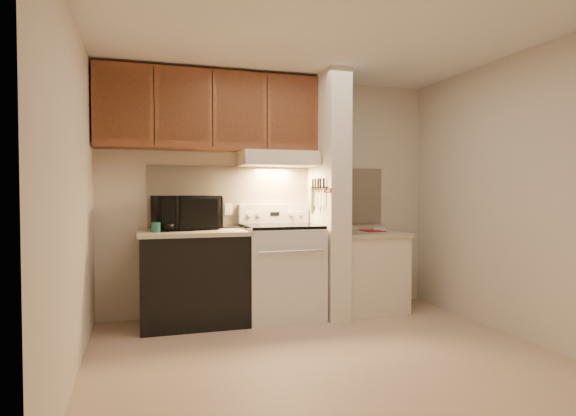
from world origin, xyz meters
name	(u,v)px	position (x,y,z in m)	size (l,w,h in m)	color
floor	(322,354)	(0.00, 0.00, 0.00)	(3.60, 3.60, 0.00)	#CAAA8E
ceiling	(323,35)	(0.00, 0.00, 2.50)	(3.60, 3.60, 0.00)	white
wall_back	(272,195)	(0.00, 1.50, 1.25)	(3.60, 0.02, 2.50)	beige
wall_left	(73,196)	(-1.80, 0.00, 1.25)	(0.02, 3.00, 2.50)	beige
wall_right	(511,195)	(1.80, 0.00, 1.25)	(0.02, 3.00, 2.50)	beige
backsplash	(273,196)	(0.00, 1.49, 1.24)	(2.60, 0.02, 0.63)	beige
range_body	(281,273)	(0.00, 1.16, 0.46)	(0.76, 0.65, 0.92)	silver
oven_window	(291,274)	(0.00, 0.84, 0.50)	(0.50, 0.01, 0.30)	black
oven_handle	(292,251)	(0.00, 0.80, 0.72)	(0.02, 0.02, 0.65)	silver
cooktop	(281,226)	(0.00, 1.16, 0.94)	(0.74, 0.64, 0.03)	black
range_backguard	(274,214)	(0.00, 1.44, 1.05)	(0.76, 0.08, 0.20)	silver
range_display	(275,214)	(0.00, 1.40, 1.05)	(0.10, 0.01, 0.04)	black
range_knob_left_outer	(249,214)	(-0.28, 1.40, 1.05)	(0.05, 0.05, 0.02)	silver
range_knob_left_inner	(258,214)	(-0.18, 1.40, 1.05)	(0.05, 0.05, 0.02)	silver
range_knob_right_inner	(291,214)	(0.18, 1.40, 1.05)	(0.05, 0.05, 0.02)	silver
range_knob_right_outer	(300,213)	(0.28, 1.40, 1.05)	(0.05, 0.05, 0.02)	silver
dishwasher_front	(194,280)	(-0.88, 1.17, 0.43)	(1.00, 0.63, 0.87)	black
left_countertop	(193,233)	(-0.88, 1.17, 0.89)	(1.04, 0.67, 0.04)	beige
spoon_rest	(231,227)	(-0.48, 1.36, 0.92)	(0.21, 0.07, 0.01)	black
teal_jar	(156,227)	(-1.23, 1.06, 0.96)	(0.08, 0.08, 0.09)	#205F50
outlet	(229,209)	(-0.48, 1.48, 1.10)	(0.08, 0.01, 0.12)	silver
microwave	(187,213)	(-0.93, 1.31, 1.08)	(0.61, 0.41, 0.34)	black
partition_pillar	(328,195)	(0.51, 1.15, 1.25)	(0.22, 0.70, 2.50)	silver
pillar_trim	(318,190)	(0.39, 1.15, 1.30)	(0.01, 0.70, 0.04)	brown
knife_strip	(319,188)	(0.39, 1.10, 1.32)	(0.02, 0.42, 0.04)	black
knife_blade_a	(323,198)	(0.38, 0.95, 1.22)	(0.01, 0.04, 0.16)	silver
knife_handle_a	(324,183)	(0.38, 0.94, 1.37)	(0.02, 0.02, 0.10)	black
knife_blade_b	(321,199)	(0.38, 1.02, 1.21)	(0.01, 0.04, 0.18)	silver
knife_handle_b	(320,183)	(0.38, 1.03, 1.37)	(0.02, 0.02, 0.10)	black
knife_blade_c	(318,200)	(0.38, 1.11, 1.20)	(0.01, 0.04, 0.20)	silver
knife_handle_c	(318,183)	(0.38, 1.10, 1.37)	(0.02, 0.02, 0.10)	black
knife_blade_d	(315,198)	(0.38, 1.18, 1.22)	(0.01, 0.04, 0.16)	silver
knife_handle_d	(315,183)	(0.38, 1.18, 1.37)	(0.02, 0.02, 0.10)	black
knife_blade_e	(313,199)	(0.38, 1.26, 1.21)	(0.01, 0.04, 0.18)	silver
knife_handle_e	(313,184)	(0.38, 1.25, 1.37)	(0.02, 0.02, 0.10)	black
oven_mitt	(311,198)	(0.38, 1.32, 1.22)	(0.03, 0.10, 0.25)	gray
right_cab_base	(368,273)	(0.97, 1.15, 0.40)	(0.70, 0.60, 0.81)	silver
right_countertop	(368,234)	(0.97, 1.15, 0.83)	(0.74, 0.64, 0.04)	beige
red_folder	(372,231)	(1.07, 1.25, 0.85)	(0.20, 0.28, 0.01)	#AE1D23
white_box	(379,229)	(1.19, 1.33, 0.87)	(0.14, 0.09, 0.04)	white
range_hood	(278,159)	(0.00, 1.28, 1.62)	(0.78, 0.44, 0.15)	silver
hood_lip	(284,162)	(0.00, 1.07, 1.58)	(0.78, 0.04, 0.06)	silver
upper_cabinets	(210,112)	(-0.69, 1.32, 2.08)	(2.18, 0.33, 0.77)	brown
cab_door_a	(123,104)	(-1.51, 1.17, 2.08)	(0.46, 0.01, 0.63)	brown
cab_gap_a	(154,106)	(-1.23, 1.16, 2.08)	(0.01, 0.01, 0.73)	black
cab_door_b	(184,107)	(-0.96, 1.17, 2.08)	(0.46, 0.01, 0.63)	brown
cab_gap_b	(213,109)	(-0.69, 1.16, 2.08)	(0.01, 0.01, 0.73)	black
cab_door_c	(240,110)	(-0.42, 1.17, 2.08)	(0.46, 0.01, 0.63)	brown
cab_gap_c	(267,112)	(-0.14, 1.16, 2.08)	(0.01, 0.01, 0.73)	black
cab_door_d	(293,113)	(0.13, 1.17, 2.08)	(0.46, 0.01, 0.63)	brown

